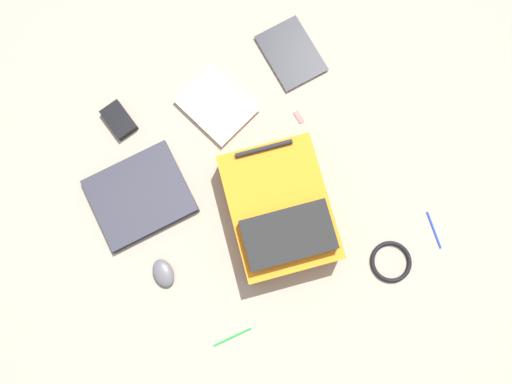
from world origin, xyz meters
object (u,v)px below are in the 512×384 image
computer_mouse (163,273)px  pen_blue (434,230)px  book_comic (217,105)px  book_red (291,54)px  usb_stick (299,117)px  pen_black (233,337)px  laptop (140,196)px  power_brick (119,120)px  backpack (280,211)px  cable_coil (391,262)px

computer_mouse → pen_blue: (0.86, -0.38, -0.01)m
book_comic → book_red: bearing=3.5°
usb_stick → book_red: bearing=63.1°
computer_mouse → pen_black: (0.08, -0.31, -0.01)m
pen_blue → usb_stick: 0.62m
laptop → power_brick: (0.08, 0.28, -0.00)m
power_brick → backpack: bearing=-63.4°
pen_blue → computer_mouse: bearing=156.0°
cable_coil → power_brick: bearing=119.3°
book_comic → book_red: 0.34m
book_red → book_comic: bearing=-176.5°
cable_coil → power_brick: power_brick is taller
book_red → pen_blue: size_ratio=1.94×
book_red → cable_coil: size_ratio=1.81×
backpack → power_brick: bearing=116.6°
backpack → power_brick: size_ratio=4.00×
backpack → pen_black: backpack is taller
laptop → pen_black: size_ratio=2.58×
usb_stick → pen_black: bearing=-139.9°
book_red → usb_stick: (-0.11, -0.22, -0.00)m
usb_stick → power_brick: bearing=148.3°
laptop → power_brick: bearing=74.5°
pen_black → pen_blue: bearing=-5.7°
computer_mouse → power_brick: computer_mouse is taller
pen_black → usb_stick: (0.61, 0.52, 0.00)m
book_comic → computer_mouse: 0.62m
computer_mouse → power_brick: 0.57m
book_red → pen_blue: (0.06, -0.81, -0.00)m
book_comic → cable_coil: size_ratio=2.00×
book_red → pen_black: bearing=-134.6°
book_red → usb_stick: book_red is taller
pen_blue → book_red: bearing=94.0°
computer_mouse → usb_stick: size_ratio=2.08×
backpack → laptop: 0.49m
computer_mouse → pen_black: computer_mouse is taller
laptop → usb_stick: (0.63, -0.06, -0.01)m
cable_coil → pen_black: bearing=171.8°
cable_coil → power_brick: (-0.53, 0.94, 0.01)m
cable_coil → usb_stick: cable_coil is taller
power_brick → pen_blue: 1.18m
computer_mouse → pen_black: bearing=-68.7°
backpack → usb_stick: 0.37m
usb_stick → backpack: bearing=-135.2°
laptop → cable_coil: size_ratio=2.49×
book_comic → cable_coil: bearing=-75.7°
backpack → pen_blue: 0.55m
usb_stick → cable_coil: bearing=-92.3°
book_red → pen_black: 1.03m
backpack → computer_mouse: 0.45m
pen_black → usb_stick: bearing=40.1°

